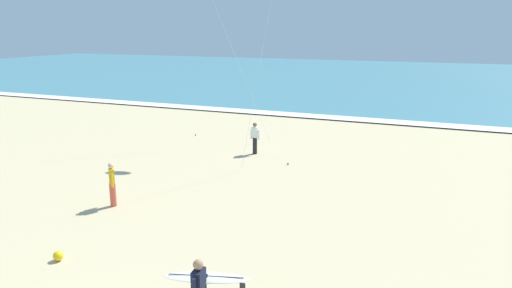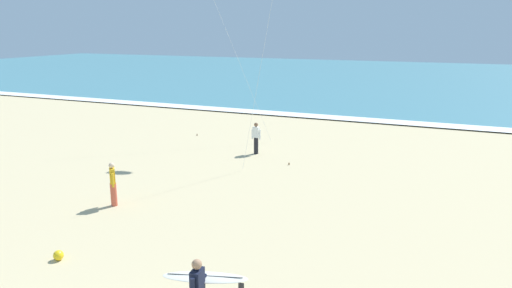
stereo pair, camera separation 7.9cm
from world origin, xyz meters
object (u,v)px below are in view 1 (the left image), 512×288
at_px(bystander_white_top, 255,138).
at_px(beach_ball, 58,256).
at_px(surfer_trailing, 202,286).
at_px(bystander_yellow_top, 112,184).

bearing_deg(bystander_white_top, beach_ball, -92.69).
distance_m(surfer_trailing, bystander_yellow_top, 8.16).
relative_size(surfer_trailing, beach_ball, 6.99).
distance_m(bystander_yellow_top, beach_ball, 4.14).
relative_size(bystander_yellow_top, bystander_white_top, 1.00).
xyz_separation_m(bystander_yellow_top, bystander_white_top, (1.86, 8.53, 0.00)).
bearing_deg(bystander_white_top, surfer_trailing, -71.56).
relative_size(surfer_trailing, bystander_white_top, 1.23).
xyz_separation_m(bystander_white_top, beach_ball, (-0.58, -12.41, -0.67)).
height_order(surfer_trailing, bystander_yellow_top, surfer_trailing).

